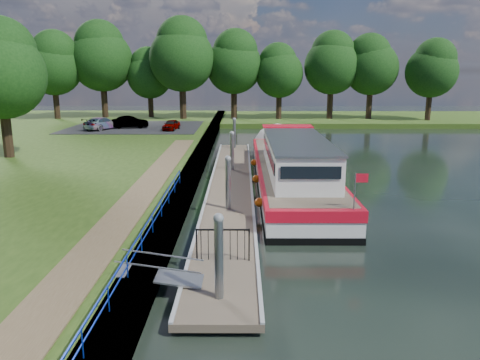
{
  "coord_description": "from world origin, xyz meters",
  "views": [
    {
      "loc": [
        0.65,
        -12.89,
        6.8
      ],
      "look_at": [
        0.55,
        10.14,
        1.4
      ],
      "focal_mm": 35.0,
      "sensor_mm": 36.0,
      "label": 1
    }
  ],
  "objects_px": {
    "pontoon": "(231,189)",
    "car_c": "(102,123)",
    "barge": "(290,167)",
    "car_b": "(130,122)",
    "car_a": "(171,125)"
  },
  "relations": [
    {
      "from": "pontoon",
      "to": "car_b",
      "type": "distance_m",
      "value": 26.47
    },
    {
      "from": "barge",
      "to": "car_c",
      "type": "bearing_deg",
      "value": 130.38
    },
    {
      "from": "car_b",
      "to": "pontoon",
      "type": "bearing_deg",
      "value": -164.2
    },
    {
      "from": "barge",
      "to": "car_c",
      "type": "xyz_separation_m",
      "value": [
        -17.5,
        20.57,
        0.39
      ]
    },
    {
      "from": "car_a",
      "to": "car_b",
      "type": "relative_size",
      "value": 0.81
    },
    {
      "from": "pontoon",
      "to": "car_c",
      "type": "relative_size",
      "value": 6.8
    },
    {
      "from": "barge",
      "to": "car_c",
      "type": "height_order",
      "value": "barge"
    },
    {
      "from": "pontoon",
      "to": "car_a",
      "type": "bearing_deg",
      "value": 106.64
    },
    {
      "from": "car_a",
      "to": "car_c",
      "type": "bearing_deg",
      "value": -174.95
    },
    {
      "from": "car_b",
      "to": "car_c",
      "type": "bearing_deg",
      "value": 106.47
    },
    {
      "from": "barge",
      "to": "car_a",
      "type": "relative_size",
      "value": 6.82
    },
    {
      "from": "pontoon",
      "to": "car_b",
      "type": "xyz_separation_m",
      "value": [
        -11.28,
        23.91,
        1.28
      ]
    },
    {
      "from": "car_a",
      "to": "car_c",
      "type": "xyz_separation_m",
      "value": [
        -7.27,
        0.44,
        0.11
      ]
    },
    {
      "from": "pontoon",
      "to": "car_c",
      "type": "bearing_deg",
      "value": 121.55
    },
    {
      "from": "barge",
      "to": "car_b",
      "type": "bearing_deg",
      "value": 124.25
    }
  ]
}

